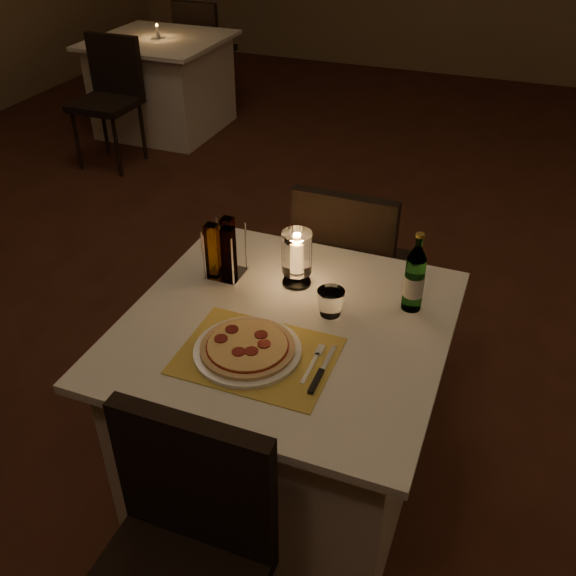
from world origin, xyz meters
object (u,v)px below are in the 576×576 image
(water_bottle, at_px, (414,279))
(hurricane_candle, at_px, (297,255))
(main_table, at_px, (286,407))
(chair_far, at_px, (348,262))
(plate, at_px, (248,351))
(pizza, at_px, (247,347))
(chair_near, at_px, (180,550))
(neighbor_table_left, at_px, (163,85))
(tumbler, at_px, (331,303))

(water_bottle, xyz_separation_m, hurricane_candle, (-0.40, -0.00, 0.00))
(main_table, bearing_deg, chair_far, 90.00)
(plate, bearing_deg, pizza, 150.98)
(chair_near, relative_size, neighbor_table_left, 0.90)
(main_table, xyz_separation_m, plate, (-0.05, -0.18, 0.38))
(chair_far, bearing_deg, water_bottle, -54.63)
(pizza, height_order, tumbler, tumbler)
(tumbler, bearing_deg, chair_far, 100.59)
(chair_near, xyz_separation_m, water_bottle, (0.35, 0.94, 0.30))
(chair_near, distance_m, water_bottle, 1.04)
(neighbor_table_left, bearing_deg, tumbler, -51.20)
(chair_near, relative_size, plate, 2.81)
(chair_near, height_order, hurricane_candle, hurricane_candle)
(chair_near, xyz_separation_m, plate, (-0.05, 0.53, 0.20))
(chair_near, height_order, plate, chair_near)
(neighbor_table_left, bearing_deg, main_table, -53.44)
(chair_far, bearing_deg, plate, -93.20)
(main_table, height_order, tumbler, tumbler)
(tumbler, bearing_deg, neighbor_table_left, 128.80)
(water_bottle, bearing_deg, main_table, -147.53)
(main_table, xyz_separation_m, neighbor_table_left, (-2.28, 3.08, 0.00))
(chair_near, relative_size, tumbler, 10.17)
(chair_near, bearing_deg, tumbler, 81.88)
(main_table, xyz_separation_m, tumbler, (0.12, 0.10, 0.41))
(water_bottle, bearing_deg, chair_far, 125.37)
(main_table, relative_size, chair_far, 1.11)
(main_table, relative_size, chair_near, 1.11)
(tumbler, bearing_deg, hurricane_candle, 142.28)
(tumbler, relative_size, hurricane_candle, 0.45)
(chair_far, relative_size, pizza, 3.21)
(chair_near, xyz_separation_m, neighbor_table_left, (-2.28, 3.79, -0.18))
(plate, relative_size, neighbor_table_left, 0.32)
(main_table, xyz_separation_m, water_bottle, (0.35, 0.22, 0.48))
(chair_near, relative_size, hurricane_candle, 4.57)
(water_bottle, bearing_deg, chair_near, -110.45)
(pizza, bearing_deg, hurricane_candle, 89.42)
(tumbler, height_order, water_bottle, water_bottle)
(neighbor_table_left, bearing_deg, pizza, -55.58)
(chair_far, height_order, tumbler, chair_far)
(main_table, height_order, hurricane_candle, hurricane_candle)
(plate, bearing_deg, water_bottle, 45.21)
(tumbler, relative_size, water_bottle, 0.32)
(plate, distance_m, water_bottle, 0.58)
(main_table, bearing_deg, chair_near, -90.00)
(main_table, distance_m, tumbler, 0.44)
(chair_far, height_order, hurricane_candle, hurricane_candle)
(tumbler, relative_size, neighbor_table_left, 0.09)
(tumbler, distance_m, neighbor_table_left, 3.85)
(chair_far, distance_m, tumbler, 0.67)
(hurricane_candle, xyz_separation_m, neighbor_table_left, (-2.23, 2.85, -0.48))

